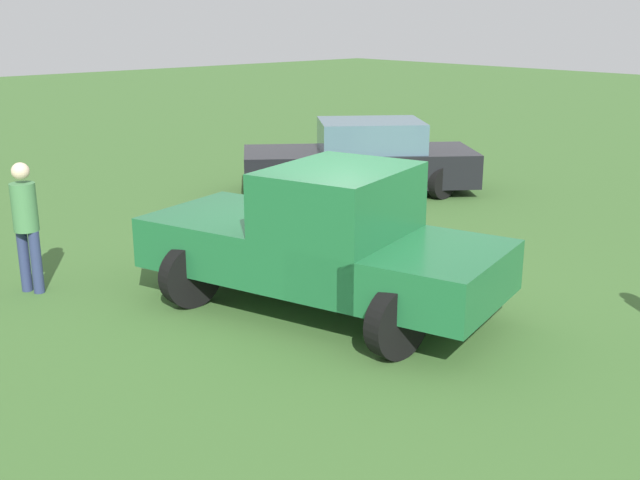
# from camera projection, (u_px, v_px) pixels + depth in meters

# --- Properties ---
(ground_plane) EXTENTS (80.00, 80.00, 0.00)m
(ground_plane) POSITION_uv_depth(u_px,v_px,m) (342.00, 303.00, 9.84)
(ground_plane) COLOR #3D662D
(pickup_truck) EXTENTS (3.06, 4.82, 1.82)m
(pickup_truck) POSITION_uv_depth(u_px,v_px,m) (328.00, 238.00, 9.32)
(pickup_truck) COLOR black
(pickup_truck) RESTS_ON ground_plane
(sedan_near) EXTENTS (4.84, 4.27, 1.47)m
(sedan_near) POSITION_uv_depth(u_px,v_px,m) (362.00, 159.00, 15.82)
(sedan_near) COLOR black
(sedan_near) RESTS_ON ground_plane
(person_bystander) EXTENTS (0.43, 0.43, 1.74)m
(person_bystander) POSITION_uv_depth(u_px,v_px,m) (26.00, 220.00, 9.97)
(person_bystander) COLOR navy
(person_bystander) RESTS_ON ground_plane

